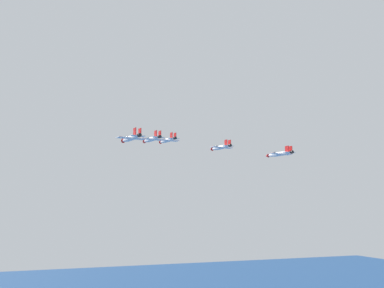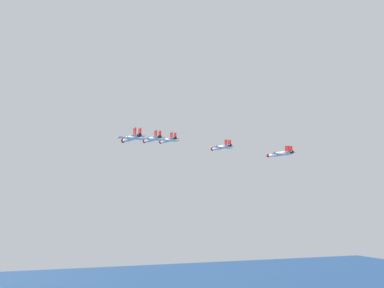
# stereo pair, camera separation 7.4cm
# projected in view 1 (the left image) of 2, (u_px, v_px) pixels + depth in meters

# --- Properties ---
(jet_lead) EXTENTS (15.47, 9.66, 3.26)m
(jet_lead) POSITION_uv_depth(u_px,v_px,m) (167.00, 140.00, 185.74)
(jet_lead) COLOR white
(jet_left_wingman) EXTENTS (15.17, 9.48, 3.20)m
(jet_left_wingman) POSITION_uv_depth(u_px,v_px,m) (151.00, 139.00, 163.05)
(jet_left_wingman) COLOR white
(jet_right_wingman) EXTENTS (14.98, 9.33, 3.15)m
(jet_right_wingman) POSITION_uv_depth(u_px,v_px,m) (221.00, 147.00, 177.21)
(jet_right_wingman) COLOR white
(jet_left_outer) EXTENTS (15.35, 9.60, 3.23)m
(jet_left_outer) POSITION_uv_depth(u_px,v_px,m) (131.00, 138.00, 140.35)
(jet_left_outer) COLOR white
(jet_right_outer) EXTENTS (15.36, 9.59, 3.24)m
(jet_right_outer) POSITION_uv_depth(u_px,v_px,m) (279.00, 154.00, 168.75)
(jet_right_outer) COLOR white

